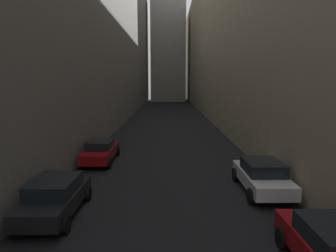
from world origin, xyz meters
TOP-DOWN VIEW (x-y plane):
  - ground_plane at (0.00, 48.00)m, footprint 264.00×264.00m
  - building_block_left at (-13.46, 50.00)m, footprint 15.93×108.00m
  - building_block_right at (13.01, 50.00)m, footprint 15.02×108.00m
  - parked_car_left_third at (-4.40, 18.83)m, footprint 1.95×4.18m
  - parked_car_left_far at (-4.40, 26.62)m, footprint 1.89×4.46m
  - parked_car_right_far at (4.40, 21.36)m, footprint 2.03×4.37m

SIDE VIEW (x-z plane):
  - ground_plane at x=0.00m, z-range 0.00..0.00m
  - parked_car_left_far at x=-4.40m, z-range 0.02..1.42m
  - parked_car_left_third at x=-4.40m, z-range 0.03..1.49m
  - parked_car_right_far at x=4.40m, z-range 0.03..1.52m
  - building_block_right at x=13.01m, z-range 0.00..23.92m
  - building_block_left at x=-13.46m, z-range 0.00..25.86m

